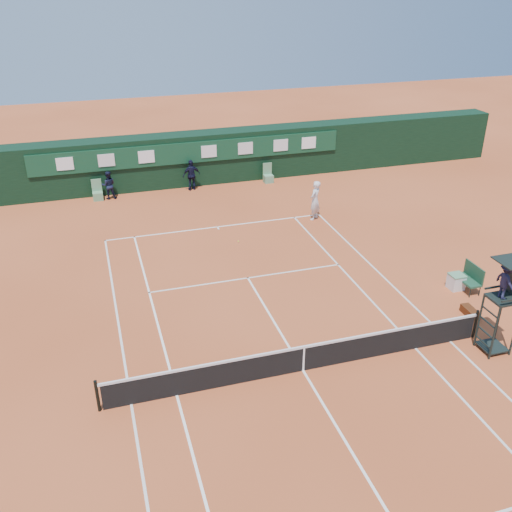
{
  "coord_description": "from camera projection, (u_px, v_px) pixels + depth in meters",
  "views": [
    {
      "loc": [
        -5.74,
        -13.65,
        11.66
      ],
      "look_at": [
        0.24,
        6.0,
        1.2
      ],
      "focal_mm": 40.0,
      "sensor_mm": 36.0,
      "label": 1
    }
  ],
  "objects": [
    {
      "name": "tennis_net",
      "position": [
        304.0,
        358.0,
        18.19
      ],
      "size": [
        12.9,
        0.1,
        1.1
      ],
      "color": "black",
      "rests_on": "ground"
    },
    {
      "name": "tennis_bag",
      "position": [
        470.0,
        312.0,
        21.28
      ],
      "size": [
        0.38,
        0.8,
        0.29
      ],
      "primitive_type": "cube",
      "rotation": [
        0.0,
        0.0,
        -0.05
      ],
      "color": "black",
      "rests_on": "ground"
    },
    {
      "name": "back_wall",
      "position": [
        190.0,
        159.0,
        33.71
      ],
      "size": [
        40.0,
        1.65,
        3.0
      ],
      "color": "black",
      "rests_on": "ground"
    },
    {
      "name": "ground",
      "position": [
        303.0,
        370.0,
        18.42
      ],
      "size": [
        90.0,
        90.0,
        0.0
      ],
      "primitive_type": "plane",
      "color": "#C3582E",
      "rests_on": "ground"
    },
    {
      "name": "linesman_chair_left",
      "position": [
        98.0,
        194.0,
        31.75
      ],
      "size": [
        0.55,
        0.5,
        1.15
      ],
      "color": "#5B8C61",
      "rests_on": "ground"
    },
    {
      "name": "tennis_ball",
      "position": [
        238.0,
        241.0,
        26.97
      ],
      "size": [
        0.07,
        0.07,
        0.07
      ],
      "primitive_type": "sphere",
      "color": "yellow",
      "rests_on": "ground"
    },
    {
      "name": "player_bench",
      "position": [
        470.0,
        277.0,
        22.77
      ],
      "size": [
        0.55,
        1.2,
        1.1
      ],
      "color": "#1B442E",
      "rests_on": "ground"
    },
    {
      "name": "linesman_chair_right",
      "position": [
        268.0,
        177.0,
        34.35
      ],
      "size": [
        0.55,
        0.5,
        1.15
      ],
      "color": "#61946C",
      "rests_on": "ground"
    },
    {
      "name": "umpire_chair",
      "position": [
        505.0,
        288.0,
        18.29
      ],
      "size": [
        0.96,
        0.95,
        3.42
      ],
      "color": "black",
      "rests_on": "ground"
    },
    {
      "name": "cooler",
      "position": [
        456.0,
        281.0,
        22.96
      ],
      "size": [
        0.57,
        0.57,
        0.65
      ],
      "color": "silver",
      "rests_on": "ground"
    },
    {
      "name": "ball_kid_right",
      "position": [
        192.0,
        175.0,
        32.9
      ],
      "size": [
        1.11,
        0.59,
        1.8
      ],
      "primitive_type": "imported",
      "rotation": [
        0.0,
        0.0,
        3.29
      ],
      "color": "black",
      "rests_on": "ground"
    },
    {
      "name": "ball_kid_left",
      "position": [
        109.0,
        185.0,
        31.69
      ],
      "size": [
        0.81,
        0.65,
        1.59
      ],
      "primitive_type": "imported",
      "rotation": [
        0.0,
        0.0,
        3.08
      ],
      "color": "black",
      "rests_on": "ground"
    },
    {
      "name": "player",
      "position": [
        315.0,
        200.0,
        28.99
      ],
      "size": [
        0.89,
        0.87,
        2.05
      ],
      "primitive_type": "imported",
      "rotation": [
        0.0,
        0.0,
        3.88
      ],
      "color": "silver",
      "rests_on": "ground"
    },
    {
      "name": "court_lines",
      "position": [
        303.0,
        370.0,
        18.42
      ],
      "size": [
        11.05,
        23.85,
        0.01
      ],
      "color": "white",
      "rests_on": "ground"
    }
  ]
}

